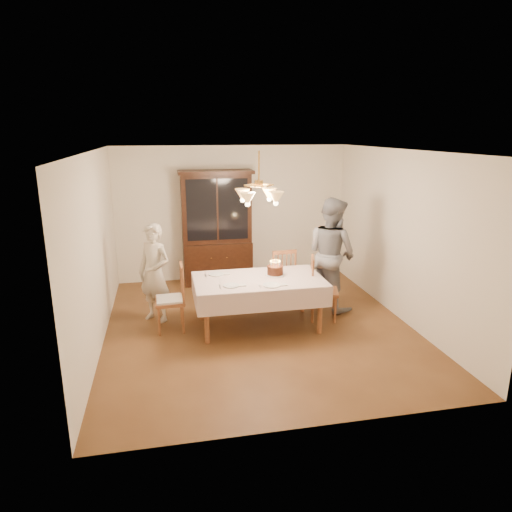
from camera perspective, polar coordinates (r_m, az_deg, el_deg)
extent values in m
plane|color=#573318|center=(7.00, 0.33, -8.74)|extent=(5.00, 5.00, 0.00)
plane|color=white|center=(6.40, 0.37, 13.03)|extent=(5.00, 5.00, 0.00)
plane|color=#EFE6CE|center=(8.99, -2.94, 5.36)|extent=(4.50, 0.00, 4.50)
plane|color=#EFE6CE|center=(4.27, 7.29, -6.20)|extent=(4.50, 0.00, 4.50)
plane|color=#EFE6CE|center=(6.51, -19.41, 0.61)|extent=(0.00, 5.00, 5.00)
plane|color=#EFE6CE|center=(7.37, 17.76, 2.40)|extent=(0.00, 5.00, 5.00)
cube|color=brown|center=(6.74, 0.34, -3.07)|extent=(1.80, 1.00, 0.04)
cube|color=silver|center=(6.73, 0.34, -2.87)|extent=(1.90, 1.10, 0.01)
cylinder|color=brown|center=(6.37, -6.18, -7.89)|extent=(0.07, 0.07, 0.71)
cylinder|color=brown|center=(6.70, 8.01, -6.75)|extent=(0.07, 0.07, 0.71)
cylinder|color=brown|center=(7.15, -6.84, -5.27)|extent=(0.07, 0.07, 0.71)
cylinder|color=brown|center=(7.44, 5.87, -4.39)|extent=(0.07, 0.07, 0.71)
cube|color=black|center=(8.89, -4.81, -0.75)|extent=(1.30, 0.50, 0.80)
cube|color=black|center=(8.70, -5.00, 5.99)|extent=(1.30, 0.40, 1.30)
cube|color=black|center=(8.51, -4.84, 5.78)|extent=(1.14, 0.01, 1.14)
cube|color=black|center=(8.57, -5.07, 10.43)|extent=(1.38, 0.54, 0.06)
cube|color=brown|center=(7.70, 3.07, -2.90)|extent=(0.47, 0.45, 0.05)
cube|color=brown|center=(7.38, 3.60, 0.49)|extent=(0.40, 0.07, 0.06)
cylinder|color=brown|center=(7.98, 3.87, -4.02)|extent=(0.04, 0.04, 0.43)
cylinder|color=brown|center=(7.87, 1.40, -4.27)|extent=(0.04, 0.04, 0.43)
cylinder|color=brown|center=(7.68, 4.73, -4.83)|extent=(0.04, 0.04, 0.43)
cylinder|color=brown|center=(7.57, 2.17, -5.10)|extent=(0.04, 0.04, 0.43)
cube|color=brown|center=(6.83, -10.72, -5.58)|extent=(0.43, 0.45, 0.05)
cube|color=brown|center=(6.67, -9.31, -1.30)|extent=(0.05, 0.40, 0.06)
cylinder|color=brown|center=(7.08, -12.07, -6.93)|extent=(0.04, 0.04, 0.43)
cylinder|color=brown|center=(6.75, -12.00, -8.07)|extent=(0.04, 0.04, 0.43)
cylinder|color=brown|center=(7.09, -9.31, -6.75)|extent=(0.04, 0.04, 0.43)
cylinder|color=brown|center=(6.76, -9.09, -7.88)|extent=(0.04, 0.04, 0.43)
cube|color=beige|center=(6.82, -10.73, -5.30)|extent=(0.39, 0.41, 0.03)
cube|color=brown|center=(7.18, 8.49, -4.41)|extent=(0.53, 0.54, 0.05)
cube|color=brown|center=(7.02, 7.11, -0.38)|extent=(0.15, 0.39, 0.06)
cylinder|color=brown|center=(7.11, 9.88, -6.71)|extent=(0.04, 0.04, 0.43)
cylinder|color=brown|center=(7.45, 9.66, -5.67)|extent=(0.04, 0.04, 0.43)
cylinder|color=brown|center=(7.09, 7.12, -6.66)|extent=(0.04, 0.04, 0.43)
cylinder|color=brown|center=(7.43, 7.03, -5.62)|extent=(0.04, 0.04, 0.43)
imported|color=beige|center=(7.13, -12.57, -2.09)|extent=(0.67, 0.63, 1.53)
imported|color=slate|center=(7.56, 9.40, 0.30)|extent=(1.01, 1.11, 1.84)
cylinder|color=white|center=(6.89, 2.40, -2.35)|extent=(0.30, 0.30, 0.01)
cylinder|color=#33150B|center=(6.87, 2.41, -1.77)|extent=(0.24, 0.24, 0.13)
cylinder|color=#598CD8|center=(6.86, 3.00, -0.93)|extent=(0.01, 0.01, 0.07)
sphere|color=#FFB23F|center=(6.85, 3.01, -0.61)|extent=(0.01, 0.01, 0.01)
cylinder|color=pink|center=(6.88, 2.91, -0.87)|extent=(0.01, 0.01, 0.07)
sphere|color=#FFB23F|center=(6.87, 2.91, -0.55)|extent=(0.01, 0.01, 0.01)
cylinder|color=#EACC66|center=(6.90, 2.75, -0.83)|extent=(0.01, 0.01, 0.07)
sphere|color=#FFB23F|center=(6.89, 2.76, -0.51)|extent=(0.01, 0.01, 0.01)
cylinder|color=#598CD8|center=(6.91, 2.55, -0.80)|extent=(0.01, 0.01, 0.07)
sphere|color=#FFB23F|center=(6.90, 2.55, -0.48)|extent=(0.01, 0.01, 0.01)
cylinder|color=pink|center=(6.91, 2.33, -0.80)|extent=(0.01, 0.01, 0.07)
sphere|color=#FFB23F|center=(6.90, 2.33, -0.48)|extent=(0.01, 0.01, 0.01)
cylinder|color=#EACC66|center=(6.90, 2.12, -0.82)|extent=(0.01, 0.01, 0.07)
sphere|color=#FFB23F|center=(6.89, 2.12, -0.50)|extent=(0.01, 0.01, 0.01)
cylinder|color=#598CD8|center=(6.89, 1.95, -0.85)|extent=(0.01, 0.01, 0.07)
sphere|color=#FFB23F|center=(6.87, 1.96, -0.53)|extent=(0.01, 0.01, 0.01)
cylinder|color=pink|center=(6.86, 1.85, -0.91)|extent=(0.01, 0.01, 0.07)
sphere|color=#FFB23F|center=(6.85, 1.85, -0.59)|extent=(0.01, 0.01, 0.01)
cylinder|color=#EACC66|center=(6.84, 1.82, -0.97)|extent=(0.01, 0.01, 0.07)
sphere|color=#FFB23F|center=(6.83, 1.82, -0.65)|extent=(0.01, 0.01, 0.01)
cylinder|color=#598CD8|center=(6.81, 1.87, -1.03)|extent=(0.01, 0.01, 0.07)
sphere|color=#FFB23F|center=(6.80, 1.87, -0.71)|extent=(0.01, 0.01, 0.01)
cylinder|color=pink|center=(6.79, 1.99, -1.08)|extent=(0.01, 0.01, 0.07)
sphere|color=#FFB23F|center=(6.78, 2.00, -0.76)|extent=(0.01, 0.01, 0.01)
cylinder|color=#EACC66|center=(6.78, 2.18, -1.12)|extent=(0.01, 0.01, 0.07)
sphere|color=#FFB23F|center=(6.77, 2.18, -0.80)|extent=(0.01, 0.01, 0.01)
cylinder|color=#598CD8|center=(6.77, 2.40, -1.14)|extent=(0.01, 0.01, 0.07)
sphere|color=#FFB23F|center=(6.76, 2.40, -0.81)|extent=(0.01, 0.01, 0.01)
cylinder|color=pink|center=(6.78, 2.62, -1.13)|extent=(0.01, 0.01, 0.07)
sphere|color=#FFB23F|center=(6.76, 2.62, -0.81)|extent=(0.01, 0.01, 0.01)
cylinder|color=#EACC66|center=(6.79, 2.81, -1.10)|extent=(0.01, 0.01, 0.07)
sphere|color=#FFB23F|center=(6.78, 2.82, -0.78)|extent=(0.01, 0.01, 0.01)
cylinder|color=#598CD8|center=(6.81, 2.95, -1.05)|extent=(0.01, 0.01, 0.07)
sphere|color=#FFB23F|center=(6.80, 2.96, -0.73)|extent=(0.01, 0.01, 0.01)
cylinder|color=pink|center=(6.83, 3.02, -0.99)|extent=(0.01, 0.01, 0.07)
sphere|color=#FFB23F|center=(6.82, 3.02, -0.67)|extent=(0.01, 0.01, 0.01)
cylinder|color=white|center=(6.42, -3.12, -3.71)|extent=(0.23, 0.23, 0.02)
cube|color=silver|center=(6.40, -4.53, -3.83)|extent=(0.01, 0.16, 0.01)
cube|color=beige|center=(6.44, -1.73, -3.64)|extent=(0.10, 0.10, 0.01)
cylinder|color=white|center=(6.43, 1.97, -3.67)|extent=(0.25, 0.25, 0.02)
cube|color=silver|center=(6.39, 0.47, -3.80)|extent=(0.01, 0.16, 0.01)
cube|color=beige|center=(6.47, 3.45, -3.58)|extent=(0.10, 0.10, 0.01)
cylinder|color=white|center=(6.93, -5.02, -2.28)|extent=(0.23, 0.23, 0.02)
cube|color=silver|center=(6.92, -6.32, -2.39)|extent=(0.01, 0.16, 0.01)
cube|color=beige|center=(6.95, -3.72, -2.22)|extent=(0.10, 0.10, 0.01)
cylinder|color=#BF8C3F|center=(6.41, 0.36, 11.25)|extent=(0.02, 0.02, 0.40)
cylinder|color=#BF8C3F|center=(6.43, 0.36, 9.02)|extent=(0.12, 0.12, 0.10)
cone|color=#D8994C|center=(6.69, 1.68, 7.71)|extent=(0.22, 0.22, 0.18)
sphere|color=#FFD899|center=(6.70, 1.68, 7.12)|extent=(0.07, 0.07, 0.07)
cone|color=#D8994C|center=(6.61, -1.69, 7.62)|extent=(0.22, 0.22, 0.18)
sphere|color=#FFD899|center=(6.62, -1.69, 7.02)|extent=(0.07, 0.07, 0.07)
cone|color=#D8994C|center=(6.22, -1.06, 7.14)|extent=(0.22, 0.22, 0.18)
sphere|color=#FFD899|center=(6.23, -1.06, 6.50)|extent=(0.07, 0.07, 0.07)
cone|color=#D8994C|center=(6.31, 2.51, 7.23)|extent=(0.22, 0.22, 0.18)
sphere|color=#FFD899|center=(6.32, 2.50, 6.61)|extent=(0.07, 0.07, 0.07)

